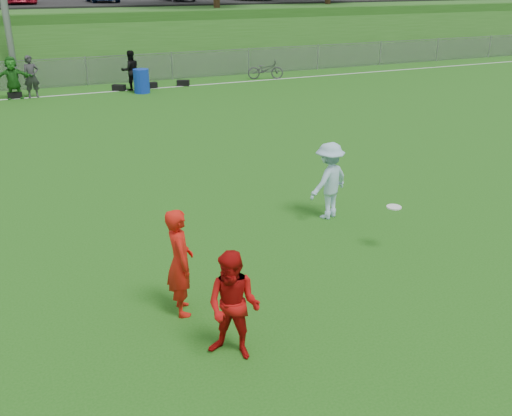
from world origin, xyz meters
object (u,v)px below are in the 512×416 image
player_blue (329,181)px  recycling_bin (141,81)px  frisbee (394,207)px  bicycle (265,70)px  player_red_left (180,262)px  player_red_center (234,306)px

player_blue → recycling_bin: (-0.37, 14.97, -0.30)m
frisbee → bicycle: size_ratio=0.16×
player_blue → player_red_left: bearing=8.6°
recycling_bin → bicycle: (6.30, 1.09, -0.05)m
player_red_left → player_blue: bearing=-53.2°
player_red_center → recycling_bin: size_ratio=1.50×
frisbee → bicycle: bicycle is taller
player_red_left → player_blue: 4.43m
player_red_center → frisbee: (3.78, 1.78, 0.09)m
recycling_bin → frisbee: bearing=-87.8°
player_red_left → recycling_bin: (3.44, 17.22, -0.32)m
frisbee → recycling_bin: recycling_bin is taller
player_red_left → player_red_center: size_ratio=1.09×
player_blue → recycling_bin: bearing=-110.6°
recycling_bin → player_red_left: bearing=-101.3°
player_red_center → frisbee: 4.17m
player_red_left → player_red_center: (0.31, -1.31, -0.07)m
player_red_left → player_blue: size_ratio=1.03×
player_red_left → player_blue: (3.81, 2.25, -0.03)m
bicycle → player_red_center: bearing=174.0°
frisbee → recycling_bin: size_ratio=0.27×
frisbee → player_red_center: bearing=-154.8°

